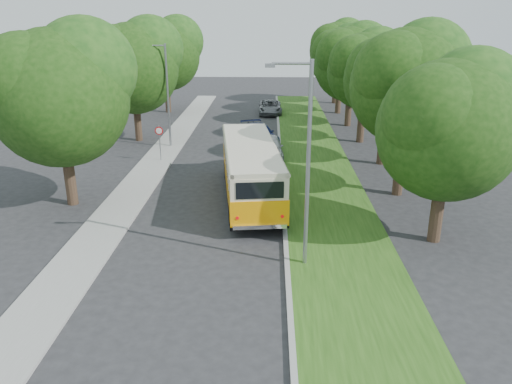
{
  "coord_description": "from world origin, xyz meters",
  "views": [
    {
      "loc": [
        2.88,
        -20.29,
        9.49
      ],
      "look_at": [
        2.23,
        1.95,
        1.5
      ],
      "focal_mm": 35.0,
      "sensor_mm": 36.0,
      "label": 1
    }
  ],
  "objects_px": {
    "car_silver": "(269,147)",
    "car_grey": "(270,107)",
    "lamppost_near": "(306,160)",
    "car_white": "(260,143)",
    "vintage_bus": "(251,172)",
    "lamppost_far": "(166,92)",
    "car_blue": "(260,134)"
  },
  "relations": [
    {
      "from": "car_white",
      "to": "car_silver",
      "type": "bearing_deg",
      "value": -80.86
    },
    {
      "from": "lamppost_near",
      "to": "car_grey",
      "type": "xyz_separation_m",
      "value": [
        -1.36,
        31.84,
        -3.7
      ]
    },
    {
      "from": "lamppost_near",
      "to": "car_blue",
      "type": "height_order",
      "value": "lamppost_near"
    },
    {
      "from": "lamppost_near",
      "to": "vintage_bus",
      "type": "xyz_separation_m",
      "value": [
        -2.35,
        7.45,
        -2.81
      ]
    },
    {
      "from": "lamppost_far",
      "to": "car_white",
      "type": "distance_m",
      "value": 7.81
    },
    {
      "from": "car_silver",
      "to": "car_grey",
      "type": "distance_m",
      "value": 16.12
    },
    {
      "from": "lamppost_far",
      "to": "car_silver",
      "type": "xyz_separation_m",
      "value": [
        7.53,
        -2.78,
        -3.34
      ]
    },
    {
      "from": "vintage_bus",
      "to": "car_white",
      "type": "bearing_deg",
      "value": 81.35
    },
    {
      "from": "lamppost_near",
      "to": "car_grey",
      "type": "bearing_deg",
      "value": 92.45
    },
    {
      "from": "lamppost_far",
      "to": "car_grey",
      "type": "bearing_deg",
      "value": 60.52
    },
    {
      "from": "vintage_bus",
      "to": "car_blue",
      "type": "relative_size",
      "value": 2.17
    },
    {
      "from": "car_white",
      "to": "car_blue",
      "type": "height_order",
      "value": "car_blue"
    },
    {
      "from": "car_white",
      "to": "car_blue",
      "type": "bearing_deg",
      "value": 77.68
    },
    {
      "from": "car_silver",
      "to": "lamppost_far",
      "type": "bearing_deg",
      "value": 156.86
    },
    {
      "from": "lamppost_far",
      "to": "vintage_bus",
      "type": "distance_m",
      "value": 13.1
    },
    {
      "from": "car_blue",
      "to": "car_silver",
      "type": "bearing_deg",
      "value": -100.16
    },
    {
      "from": "lamppost_near",
      "to": "vintage_bus",
      "type": "relative_size",
      "value": 0.76
    },
    {
      "from": "lamppost_far",
      "to": "car_silver",
      "type": "distance_m",
      "value": 8.69
    },
    {
      "from": "vintage_bus",
      "to": "car_grey",
      "type": "relative_size",
      "value": 2.18
    },
    {
      "from": "lamppost_near",
      "to": "car_white",
      "type": "bearing_deg",
      "value": 96.73
    },
    {
      "from": "lamppost_near",
      "to": "car_grey",
      "type": "relative_size",
      "value": 1.66
    },
    {
      "from": "lamppost_far",
      "to": "car_blue",
      "type": "xyz_separation_m",
      "value": [
        6.76,
        1.54,
        -3.41
      ]
    },
    {
      "from": "lamppost_far",
      "to": "car_blue",
      "type": "height_order",
      "value": "lamppost_far"
    },
    {
      "from": "vintage_bus",
      "to": "car_blue",
      "type": "height_order",
      "value": "vintage_bus"
    },
    {
      "from": "lamppost_near",
      "to": "car_blue",
      "type": "xyz_separation_m",
      "value": [
        -2.15,
        20.04,
        -3.67
      ]
    },
    {
      "from": "car_blue",
      "to": "car_grey",
      "type": "xyz_separation_m",
      "value": [
        0.78,
        11.8,
        -0.03
      ]
    },
    {
      "from": "lamppost_far",
      "to": "car_white",
      "type": "relative_size",
      "value": 1.91
    },
    {
      "from": "car_white",
      "to": "car_blue",
      "type": "distance_m",
      "value": 2.85
    },
    {
      "from": "car_silver",
      "to": "car_grey",
      "type": "relative_size",
      "value": 0.94
    },
    {
      "from": "car_silver",
      "to": "car_blue",
      "type": "bearing_deg",
      "value": 97.19
    },
    {
      "from": "lamppost_near",
      "to": "car_white",
      "type": "distance_m",
      "value": 17.71
    },
    {
      "from": "car_silver",
      "to": "car_blue",
      "type": "relative_size",
      "value": 0.94
    }
  ]
}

